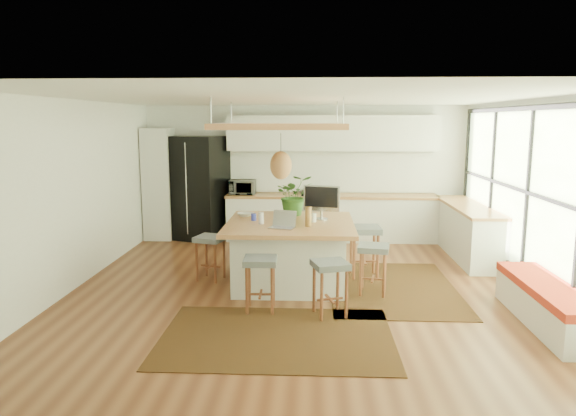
# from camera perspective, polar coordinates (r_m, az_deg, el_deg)

# --- Properties ---
(floor) EXTENTS (7.00, 7.00, 0.00)m
(floor) POSITION_cam_1_polar(r_m,az_deg,el_deg) (7.67, 1.33, -8.76)
(floor) COLOR #582D19
(floor) RESTS_ON ground
(ceiling) EXTENTS (7.00, 7.00, 0.00)m
(ceiling) POSITION_cam_1_polar(r_m,az_deg,el_deg) (7.29, 1.41, 11.82)
(ceiling) COLOR white
(ceiling) RESTS_ON ground
(wall_back) EXTENTS (6.50, 0.00, 6.50)m
(wall_back) POSITION_cam_1_polar(r_m,az_deg,el_deg) (10.84, 1.82, 3.92)
(wall_back) COLOR silver
(wall_back) RESTS_ON ground
(wall_front) EXTENTS (6.50, 0.00, 6.50)m
(wall_front) POSITION_cam_1_polar(r_m,az_deg,el_deg) (3.93, 0.13, -6.07)
(wall_front) COLOR silver
(wall_front) RESTS_ON ground
(wall_left) EXTENTS (0.00, 7.00, 7.00)m
(wall_left) POSITION_cam_1_polar(r_m,az_deg,el_deg) (8.12, -22.24, 1.33)
(wall_left) COLOR silver
(wall_left) RESTS_ON ground
(wall_right) EXTENTS (0.00, 7.00, 7.00)m
(wall_right) POSITION_cam_1_polar(r_m,az_deg,el_deg) (7.98, 25.41, 0.98)
(wall_right) COLOR silver
(wall_right) RESTS_ON ground
(window_wall) EXTENTS (0.10, 6.20, 2.60)m
(window_wall) POSITION_cam_1_polar(r_m,az_deg,el_deg) (7.96, 25.24, 1.34)
(window_wall) COLOR black
(window_wall) RESTS_ON wall_right
(pantry) EXTENTS (0.55, 0.60, 2.25)m
(pantry) POSITION_cam_1_polar(r_m,az_deg,el_deg) (10.99, -13.80, 2.55)
(pantry) COLOR silver
(pantry) RESTS_ON floor
(back_counter_base) EXTENTS (4.20, 0.60, 0.88)m
(back_counter_base) POSITION_cam_1_polar(r_m,az_deg,el_deg) (10.65, 4.72, -1.15)
(back_counter_base) COLOR silver
(back_counter_base) RESTS_ON floor
(back_counter_top) EXTENTS (4.24, 0.64, 0.05)m
(back_counter_top) POSITION_cam_1_polar(r_m,az_deg,el_deg) (10.58, 4.76, 1.30)
(back_counter_top) COLOR #9D6137
(back_counter_top) RESTS_ON back_counter_base
(backsplash) EXTENTS (4.20, 0.02, 0.80)m
(backsplash) POSITION_cam_1_polar(r_m,az_deg,el_deg) (10.82, 4.74, 3.88)
(backsplash) COLOR white
(backsplash) RESTS_ON wall_back
(upper_cabinets) EXTENTS (4.20, 0.34, 0.70)m
(upper_cabinets) POSITION_cam_1_polar(r_m,az_deg,el_deg) (10.61, 4.83, 8.10)
(upper_cabinets) COLOR silver
(upper_cabinets) RESTS_ON wall_back
(range) EXTENTS (0.76, 0.62, 1.00)m
(range) POSITION_cam_1_polar(r_m,az_deg,el_deg) (10.64, 3.38, -0.82)
(range) COLOR #A5A5AA
(range) RESTS_ON floor
(right_counter_base) EXTENTS (0.60, 2.50, 0.88)m
(right_counter_base) POSITION_cam_1_polar(r_m,az_deg,el_deg) (9.88, 18.90, -2.48)
(right_counter_base) COLOR silver
(right_counter_base) RESTS_ON floor
(right_counter_top) EXTENTS (0.64, 2.54, 0.05)m
(right_counter_top) POSITION_cam_1_polar(r_m,az_deg,el_deg) (9.80, 19.05, 0.15)
(right_counter_top) COLOR #9D6137
(right_counter_top) RESTS_ON right_counter_base
(window_bench) EXTENTS (0.52, 2.00, 0.50)m
(window_bench) POSITION_cam_1_polar(r_m,az_deg,el_deg) (7.03, 26.24, -9.37)
(window_bench) COLOR silver
(window_bench) RESTS_ON floor
(ceiling_panel) EXTENTS (1.86, 1.86, 0.80)m
(ceiling_panel) POSITION_cam_1_polar(r_m,az_deg,el_deg) (7.71, -0.78, 6.87)
(ceiling_panel) COLOR #9D6137
(ceiling_panel) RESTS_ON ceiling
(rug_near) EXTENTS (2.60, 1.80, 0.01)m
(rug_near) POSITION_cam_1_polar(r_m,az_deg,el_deg) (6.07, -1.21, -13.78)
(rug_near) COLOR black
(rug_near) RESTS_ON floor
(rug_right) EXTENTS (1.80, 2.60, 0.01)m
(rug_right) POSITION_cam_1_polar(r_m,az_deg,el_deg) (7.87, 11.22, -8.44)
(rug_right) COLOR black
(rug_right) RESTS_ON floor
(fridge) EXTENTS (1.26, 1.13, 2.09)m
(fridge) POSITION_cam_1_polar(r_m,az_deg,el_deg) (10.84, -9.65, 1.53)
(fridge) COLOR black
(fridge) RESTS_ON floor
(island) EXTENTS (1.85, 1.85, 0.93)m
(island) POSITION_cam_1_polar(r_m,az_deg,el_deg) (7.80, 0.23, -4.89)
(island) COLOR #9D6137
(island) RESTS_ON floor
(stool_near_left) EXTENTS (0.42, 0.42, 0.70)m
(stool_near_left) POSITION_cam_1_polar(r_m,az_deg,el_deg) (6.75, -3.01, -8.20)
(stool_near_left) COLOR #4F5558
(stool_near_left) RESTS_ON floor
(stool_near_right) EXTENTS (0.51, 0.51, 0.70)m
(stool_near_right) POSITION_cam_1_polar(r_m,az_deg,el_deg) (6.58, 4.57, -8.67)
(stool_near_right) COLOR #4F5558
(stool_near_right) RESTS_ON floor
(stool_right_front) EXTENTS (0.48, 0.48, 0.70)m
(stool_right_front) POSITION_cam_1_polar(r_m,az_deg,el_deg) (7.45, 9.20, -6.58)
(stool_right_front) COLOR #4F5558
(stool_right_front) RESTS_ON floor
(stool_right_back) EXTENTS (0.49, 0.49, 0.80)m
(stool_right_back) POSITION_cam_1_polar(r_m,az_deg,el_deg) (8.23, 8.26, -5.02)
(stool_right_back) COLOR #4F5558
(stool_right_back) RESTS_ON floor
(stool_left_side) EXTENTS (0.50, 0.50, 0.68)m
(stool_left_side) POSITION_cam_1_polar(r_m,az_deg,el_deg) (8.10, -8.39, -5.27)
(stool_left_side) COLOR #4F5558
(stool_left_side) RESTS_ON floor
(laptop) EXTENTS (0.42, 0.44, 0.25)m
(laptop) POSITION_cam_1_polar(r_m,az_deg,el_deg) (7.24, -0.67, -1.28)
(laptop) COLOR #A5A5AA
(laptop) RESTS_ON island
(monitor) EXTENTS (0.60, 0.35, 0.52)m
(monitor) POSITION_cam_1_polar(r_m,az_deg,el_deg) (7.88, 3.65, 0.62)
(monitor) COLOR #A5A5AA
(monitor) RESTS_ON island
(microwave) EXTENTS (0.53, 0.30, 0.35)m
(microwave) POSITION_cam_1_polar(r_m,az_deg,el_deg) (10.63, -4.98, 2.43)
(microwave) COLOR #A5A5AA
(microwave) RESTS_ON back_counter_top
(island_plant) EXTENTS (0.70, 0.75, 0.50)m
(island_plant) POSITION_cam_1_polar(r_m,az_deg,el_deg) (8.23, 0.68, 0.94)
(island_plant) COLOR #1E4C19
(island_plant) RESTS_ON island
(island_bowl) EXTENTS (0.30, 0.30, 0.06)m
(island_bowl) POSITION_cam_1_polar(r_m,az_deg,el_deg) (8.18, -4.64, -0.70)
(island_bowl) COLOR white
(island_bowl) RESTS_ON island
(island_bottle_0) EXTENTS (0.07, 0.07, 0.19)m
(island_bottle_0) POSITION_cam_1_polar(r_m,az_deg,el_deg) (7.82, -3.76, -0.68)
(island_bottle_0) COLOR blue
(island_bottle_0) RESTS_ON island
(island_bottle_1) EXTENTS (0.07, 0.07, 0.19)m
(island_bottle_1) POSITION_cam_1_polar(r_m,az_deg,el_deg) (7.56, -2.84, -1.02)
(island_bottle_1) COLOR white
(island_bottle_1) RESTS_ON island
(island_bottle_2) EXTENTS (0.07, 0.07, 0.19)m
(island_bottle_2) POSITION_cam_1_polar(r_m,az_deg,el_deg) (7.38, 2.08, -1.28)
(island_bottle_2) COLOR olive
(island_bottle_2) RESTS_ON island
(island_bottle_3) EXTENTS (0.07, 0.07, 0.19)m
(island_bottle_3) POSITION_cam_1_polar(r_m,az_deg,el_deg) (7.72, 2.85, -0.80)
(island_bottle_3) COLOR white
(island_bottle_3) RESTS_ON island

